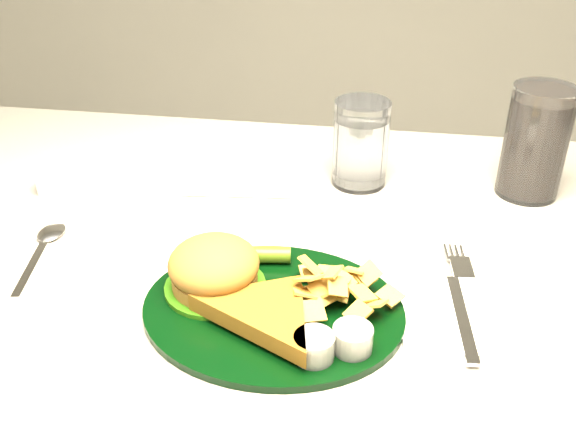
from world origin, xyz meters
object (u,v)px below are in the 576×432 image
Objects in this scene: water_glass at (361,143)px; fork_napkin at (461,311)px; dinner_plate at (273,289)px; cola_glass at (536,142)px.

water_glass is 0.31m from fork_napkin.
dinner_plate is 1.53× the size of fork_napkin.
cola_glass is (0.30, 0.31, 0.05)m from dinner_plate.
water_glass is at bearing 79.57° from dinner_plate.
dinner_plate is 0.43m from cola_glass.
dinner_plate is at bearing -133.80° from cola_glass.
water_glass is 0.68× the size of fork_napkin.
water_glass reaches higher than dinner_plate.
dinner_plate is at bearing -177.28° from fork_napkin.
water_glass is 0.79× the size of cola_glass.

